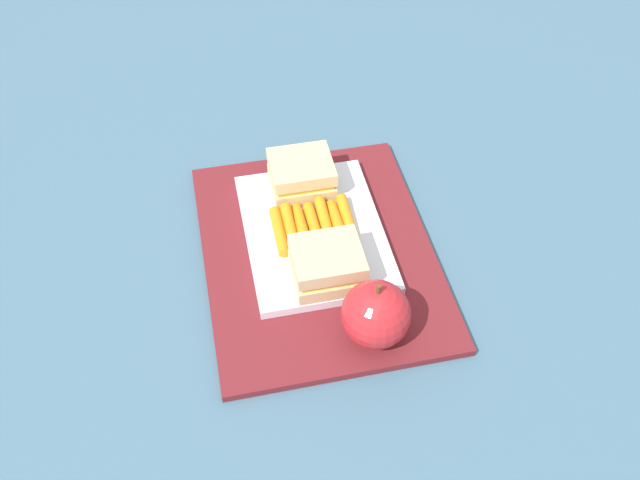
{
  "coord_description": "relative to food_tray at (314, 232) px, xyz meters",
  "views": [
    {
      "loc": [
        0.56,
        -0.12,
        0.66
      ],
      "look_at": [
        0.01,
        0.0,
        0.04
      ],
      "focal_mm": 39.29,
      "sensor_mm": 36.0,
      "label": 1
    }
  ],
  "objects": [
    {
      "name": "apple",
      "position": [
        0.16,
        0.04,
        0.03
      ],
      "size": [
        0.08,
        0.08,
        0.09
      ],
      "color": "red",
      "rests_on": "lunchbag_mat"
    },
    {
      "name": "carrot_sticks_bundle",
      "position": [
        0.0,
        -0.0,
        0.01
      ],
      "size": [
        0.08,
        0.1,
        0.02
      ],
      "color": "orange",
      "rests_on": "food_tray"
    },
    {
      "name": "sandwich_half_right",
      "position": [
        0.08,
        0.0,
        0.03
      ],
      "size": [
        0.07,
        0.08,
        0.04
      ],
      "color": "#DBC189",
      "rests_on": "food_tray"
    },
    {
      "name": "ground_plane",
      "position": [
        0.03,
        0.0,
        -0.02
      ],
      "size": [
        2.4,
        2.4,
        0.0
      ],
      "primitive_type": "plane",
      "color": "#42667A"
    },
    {
      "name": "food_tray",
      "position": [
        0.0,
        0.0,
        0.0
      ],
      "size": [
        0.23,
        0.17,
        0.01
      ],
      "primitive_type": "cube",
      "color": "white",
      "rests_on": "lunchbag_mat"
    },
    {
      "name": "lunchbag_mat",
      "position": [
        0.03,
        0.0,
        -0.01
      ],
      "size": [
        0.36,
        0.28,
        0.01
      ],
      "primitive_type": "cube",
      "color": "maroon",
      "rests_on": "ground_plane"
    },
    {
      "name": "sandwich_half_left",
      "position": [
        -0.08,
        0.0,
        0.03
      ],
      "size": [
        0.07,
        0.08,
        0.04
      ],
      "color": "#DBC189",
      "rests_on": "food_tray"
    }
  ]
}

